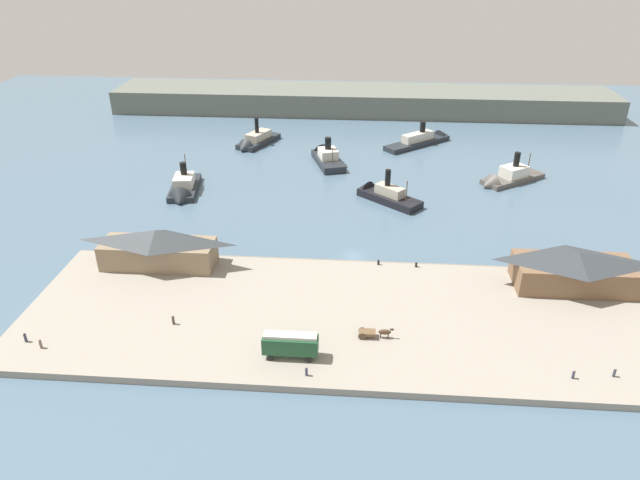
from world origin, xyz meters
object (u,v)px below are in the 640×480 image
pedestrian_standing_center (173,320)px  street_tram (290,343)px  pedestrian_by_tram (41,344)px  pedestrian_near_east_shed (614,373)px  ferry_departing_north (383,194)px  mooring_post_center_west (416,265)px  ferry_shed_east_terminal (575,269)px  ferry_approaching_east (183,189)px  pedestrian_walking_east (25,337)px  ferry_moored_east (326,157)px  ferry_mid_harbor (506,178)px  ferry_outer_harbor (255,142)px  ferry_shed_customs_shed (158,247)px  ferry_moored_west (424,140)px  horse_cart (374,332)px  mooring_post_west (378,262)px  pedestrian_walking_west (306,371)px  pedestrian_at_waters_edge (573,375)px

pedestrian_standing_center → street_tram: bearing=-18.3°
street_tram → pedestrian_by_tram: 38.48m
pedestrian_near_east_shed → ferry_departing_north: (-31.73, 63.36, -0.49)m
mooring_post_center_west → ferry_departing_north: (-5.62, 34.25, -0.25)m
ferry_shed_east_terminal → mooring_post_center_west: (-27.49, 4.74, -3.11)m
pedestrian_standing_center → ferry_approaching_east: bearing=104.8°
ferry_shed_east_terminal → pedestrian_by_tram: ferry_shed_east_terminal is taller
ferry_approaching_east → pedestrian_walking_east: bearing=-96.4°
ferry_moored_east → street_tram: bearing=-89.7°
ferry_mid_harbor → ferry_outer_harbor: size_ratio=1.04×
mooring_post_center_west → ferry_shed_customs_shed: bearing=-176.5°
pedestrian_standing_center → ferry_outer_harbor: size_ratio=0.09×
ferry_moored_west → ferry_approaching_east: size_ratio=1.23×
pedestrian_walking_east → ferry_outer_harbor: bearing=79.8°
pedestrian_by_tram → ferry_departing_north: bearing=49.9°
pedestrian_near_east_shed → pedestrian_walking_east: bearing=179.2°
pedestrian_walking_east → ferry_moored_west: 127.53m
horse_cart → ferry_approaching_east: (-47.08, 56.33, -0.80)m
ferry_shed_customs_shed → ferry_moored_east: ferry_shed_customs_shed is taller
mooring_post_center_west → ferry_departing_north: size_ratio=0.05×
ferry_shed_east_terminal → ferry_mid_harbor: size_ratio=1.10×
horse_cart → ferry_outer_harbor: (-35.94, 94.98, -0.75)m
pedestrian_walking_east → pedestrian_standing_center: pedestrian_standing_center is taller
street_tram → ferry_mid_harbor: 89.33m
street_tram → ferry_moored_east: 88.10m
pedestrian_by_tram → ferry_approaching_east: ferry_approaching_east is taller
mooring_post_center_west → ferry_moored_west: 78.98m
mooring_post_center_west → mooring_post_west: bearing=177.5°
pedestrian_standing_center → pedestrian_walking_west: (22.81, -10.69, -0.09)m
pedestrian_at_waters_edge → street_tram: bearing=177.5°
mooring_post_west → ferry_departing_north: 33.97m
horse_cart → mooring_post_west: 22.92m
pedestrian_at_waters_edge → ferry_approaching_east: ferry_approaching_east is taller
mooring_post_center_west → ferry_moored_east: ferry_moored_east is taller
pedestrian_by_tram → ferry_mid_harbor: size_ratio=0.09×
ferry_shed_customs_shed → mooring_post_center_west: (49.08, 3.03, -3.35)m
ferry_shed_customs_shed → pedestrian_by_tram: 28.19m
street_tram → pedestrian_walking_east: (-41.58, 0.35, -1.61)m
pedestrian_walking_east → ferry_approaching_east: (6.95, 61.63, -0.67)m
mooring_post_center_west → ferry_mid_harbor: 54.47m
pedestrian_at_waters_edge → ferry_moored_east: 98.88m
mooring_post_center_west → mooring_post_west: size_ratio=1.00×
mooring_post_west → mooring_post_center_west: bearing=-2.5°
pedestrian_walking_east → pedestrian_by_tram: pedestrian_walking_east is taller
pedestrian_near_east_shed → ferry_departing_north: ferry_departing_north is taller
ferry_shed_customs_shed → mooring_post_center_west: size_ratio=24.21×
ferry_shed_customs_shed → horse_cart: ferry_shed_customs_shed is taller
street_tram → pedestrian_walking_west: 5.21m
pedestrian_standing_center → pedestrian_at_waters_edge: bearing=-7.8°
ferry_shed_east_terminal → ferry_approaching_east: size_ratio=1.15×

